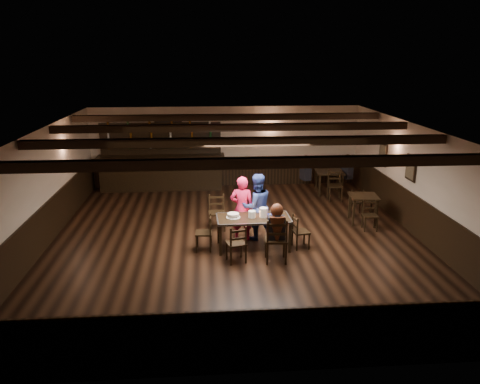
{
  "coord_description": "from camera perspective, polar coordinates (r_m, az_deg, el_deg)",
  "views": [
    {
      "loc": [
        -0.73,
        -10.61,
        4.35
      ],
      "look_at": [
        0.11,
        0.2,
        1.15
      ],
      "focal_mm": 35.0,
      "sensor_mm": 36.0,
      "label": 1
    }
  ],
  "objects": [
    {
      "name": "pepper_shaker",
      "position": [
        10.74,
        3.68,
        -2.9
      ],
      "size": [
        0.04,
        0.04,
        0.1
      ],
      "primitive_type": "cylinder",
      "color": "#A5A8AD",
      "rests_on": "dining_table"
    },
    {
      "name": "salt_shaker",
      "position": [
        10.72,
        3.68,
        -2.93
      ],
      "size": [
        0.04,
        0.04,
        0.1
      ],
      "primitive_type": "cylinder",
      "color": "silver",
      "rests_on": "dining_table"
    },
    {
      "name": "bar_counter",
      "position": [
        15.82,
        -9.53,
        2.95
      ],
      "size": [
        4.17,
        0.7,
        2.2
      ],
      "color": "black",
      "rests_on": "ground"
    },
    {
      "name": "chair_near_right",
      "position": [
        10.08,
        4.47,
        -5.55
      ],
      "size": [
        0.49,
        0.47,
        1.0
      ],
      "color": "black",
      "rests_on": "ground"
    },
    {
      "name": "menu_blue",
      "position": [
        10.97,
        4.13,
        -2.74
      ],
      "size": [
        0.31,
        0.23,
        0.0
      ],
      "primitive_type": "cube",
      "rotation": [
        0.0,
        0.0,
        0.05
      ],
      "color": "#0F144D",
      "rests_on": "dining_table"
    },
    {
      "name": "back_table_a",
      "position": [
        12.88,
        14.82,
        -0.87
      ],
      "size": [
        0.8,
        0.8,
        0.75
      ],
      "color": "black",
      "rests_on": "ground"
    },
    {
      "name": "bg_patron_left",
      "position": [
        15.15,
        8.02,
        2.97
      ],
      "size": [
        0.33,
        0.44,
        0.8
      ],
      "color": "black",
      "rests_on": "ground"
    },
    {
      "name": "seated_person",
      "position": [
        10.04,
        4.47,
        -3.94
      ],
      "size": [
        0.37,
        0.55,
        0.89
      ],
      "color": "black",
      "rests_on": "ground"
    },
    {
      "name": "chair_end_left",
      "position": [
        10.76,
        -4.07,
        -4.63
      ],
      "size": [
        0.39,
        0.41,
        0.84
      ],
      "color": "black",
      "rests_on": "ground"
    },
    {
      "name": "bg_patron_right",
      "position": [
        15.57,
        12.94,
        3.06
      ],
      "size": [
        0.34,
        0.44,
        0.79
      ],
      "color": "black",
      "rests_on": "ground"
    },
    {
      "name": "chair_near_left",
      "position": [
        10.08,
        -0.35,
        -6.05
      ],
      "size": [
        0.48,
        0.46,
        0.85
      ],
      "color": "black",
      "rests_on": "ground"
    },
    {
      "name": "plate_stack_a",
      "position": [
        10.73,
        1.47,
        -2.72
      ],
      "size": [
        0.17,
        0.17,
        0.16
      ],
      "primitive_type": "cylinder",
      "color": "white",
      "rests_on": "dining_table"
    },
    {
      "name": "ground",
      "position": [
        11.49,
        -0.48,
        -5.81
      ],
      "size": [
        10.0,
        10.0,
        0.0
      ],
      "primitive_type": "plane",
      "color": "black",
      "rests_on": "ground"
    },
    {
      "name": "menu_red",
      "position": [
        10.77,
        4.33,
        -3.13
      ],
      "size": [
        0.35,
        0.27,
        0.0
      ],
      "primitive_type": "cube",
      "rotation": [
        0.0,
        0.0,
        -0.16
      ],
      "color": "maroon",
      "rests_on": "dining_table"
    },
    {
      "name": "chair_far_pushed",
      "position": [
        12.04,
        -2.85,
        -2.09
      ],
      "size": [
        0.43,
        0.41,
        0.91
      ],
      "color": "black",
      "rests_on": "ground"
    },
    {
      "name": "dining_table",
      "position": [
        10.79,
        1.64,
        -3.46
      ],
      "size": [
        1.71,
        0.89,
        0.75
      ],
      "color": "black",
      "rests_on": "ground"
    },
    {
      "name": "woman_pink",
      "position": [
        11.27,
        0.24,
        -1.98
      ],
      "size": [
        0.63,
        0.47,
        1.58
      ],
      "primitive_type": "imported",
      "rotation": [
        0.0,
        0.0,
        2.97
      ],
      "color": "#FF183B",
      "rests_on": "ground"
    },
    {
      "name": "chair_end_right",
      "position": [
        10.94,
        7.1,
        -4.53
      ],
      "size": [
        0.4,
        0.42,
        0.79
      ],
      "color": "black",
      "rests_on": "ground"
    },
    {
      "name": "back_table_b",
      "position": [
        15.31,
        10.84,
        2.15
      ],
      "size": [
        0.93,
        0.93,
        0.75
      ],
      "color": "black",
      "rests_on": "ground"
    },
    {
      "name": "room_shell",
      "position": [
        10.99,
        -0.47,
        2.72
      ],
      "size": [
        9.02,
        10.02,
        2.71
      ],
      "color": "beige",
      "rests_on": "ground"
    },
    {
      "name": "man_blue",
      "position": [
        11.32,
        2.02,
        -1.78
      ],
      "size": [
        0.92,
        0.8,
        1.63
      ],
      "primitive_type": "imported",
      "rotation": [
        0.0,
        0.0,
        3.4
      ],
      "color": "navy",
      "rests_on": "ground"
    },
    {
      "name": "drink_glass",
      "position": [
        10.87,
        3.05,
        -2.57
      ],
      "size": [
        0.08,
        0.08,
        0.12
      ],
      "primitive_type": "cylinder",
      "color": "silver",
      "rests_on": "dining_table"
    },
    {
      "name": "cake",
      "position": [
        10.73,
        -0.84,
        -2.9
      ],
      "size": [
        0.33,
        0.33,
        0.1
      ],
      "color": "white",
      "rests_on": "dining_table"
    },
    {
      "name": "plate_stack_b",
      "position": [
        10.76,
        2.88,
        -2.49
      ],
      "size": [
        0.19,
        0.19,
        0.22
      ],
      "primitive_type": "cylinder",
      "color": "white",
      "rests_on": "dining_table"
    },
    {
      "name": "tea_light",
      "position": [
        10.83,
        1.63,
        -2.85
      ],
      "size": [
        0.04,
        0.04,
        0.06
      ],
      "color": "#A5A8AD",
      "rests_on": "dining_table"
    }
  ]
}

